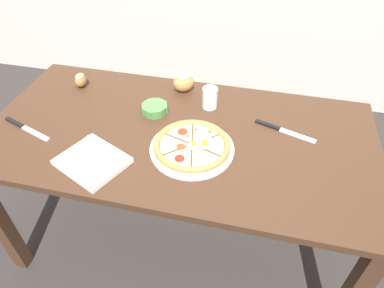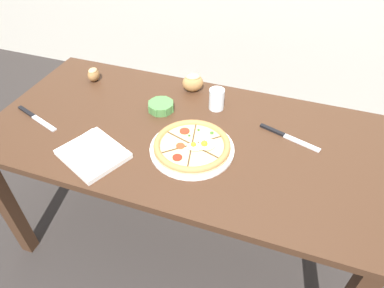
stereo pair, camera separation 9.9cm
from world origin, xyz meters
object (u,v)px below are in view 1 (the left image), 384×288
Objects in this scene: napkin_folded at (92,160)px; water_glass at (210,99)px; ramekin_bowl at (155,108)px; dining_table at (178,149)px; bread_piece_near at (184,82)px; pizza at (192,146)px; bread_piece_mid at (81,80)px; knife_spare at (284,131)px; knife_main at (26,128)px.

water_glass reaches higher than napkin_folded.
napkin_folded is (-0.12, -0.35, -0.00)m from ramekin_bowl.
bread_piece_near is (-0.05, 0.30, 0.14)m from dining_table.
ramekin_bowl is at bearing 137.05° from pizza.
bread_piece_near is 0.49m from bread_piece_mid.
knife_spare is 0.34m from water_glass.
bread_piece_mid is (-0.53, 0.23, 0.13)m from dining_table.
knife_spare is at bearing 31.66° from knife_main.
ramekin_bowl is at bearing 70.48° from napkin_folded.
pizza reaches higher than ramekin_bowl.
dining_table is 4.91× the size of pizza.
ramekin_bowl is at bearing -16.25° from bread_piece_mid.
water_glass is at bearing 88.04° from pizza.
water_glass is (-0.32, 0.10, 0.04)m from knife_spare.
bread_piece_near reaches higher than knife_main.
pizza is 0.69m from bread_piece_mid.
pizza is 0.29m from water_glass.
bread_piece_mid is 0.31× the size of knife_spare.
bread_piece_mid reaches higher than pizza.
knife_main is at bearing -149.21° from knife_spare.
water_glass reaches higher than bread_piece_mid.
ramekin_bowl is at bearing -162.29° from knife_spare.
dining_table is 0.33m from bread_piece_near.
ramekin_bowl is 0.54m from knife_spare.
dining_table is at bearing -147.64° from knife_spare.
water_glass reaches higher than dining_table.
pizza is at bearing -47.65° from dining_table.
knife_main is at bearing -153.92° from ramekin_bowl.
bread_piece_mid reaches higher than napkin_folded.
knife_main is (-0.60, -0.12, 0.10)m from dining_table.
ramekin_bowl is 0.37m from napkin_folded.
knife_main is (-0.35, 0.12, -0.01)m from napkin_folded.
water_glass is at bearing 52.04° from napkin_folded.
napkin_folded is 0.75m from knife_spare.
bread_piece_mid is 0.31× the size of knife_main.
napkin_folded is at bearing -134.53° from knife_spare.
dining_table is 0.37m from napkin_folded.
knife_main is 0.77m from water_glass.
knife_spare is (0.47, -0.20, -0.04)m from bread_piece_near.
ramekin_bowl is 0.24m from water_glass.
pizza is 0.41m from bread_piece_near.
water_glass is at bearing -178.61° from knife_spare.
bread_piece_mid is (-0.61, 0.31, 0.01)m from pizza.
bread_piece_mid is at bearing 177.79° from water_glass.
napkin_folded is at bearing -127.96° from water_glass.
water_glass is (0.34, 0.44, 0.02)m from napkin_folded.
pizza is 2.75× the size of ramekin_bowl.
knife_spare is (1.02, 0.23, -0.00)m from knife_main.
napkin_folded is 0.54m from bread_piece_mid.
pizza is 1.30× the size of knife_spare.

